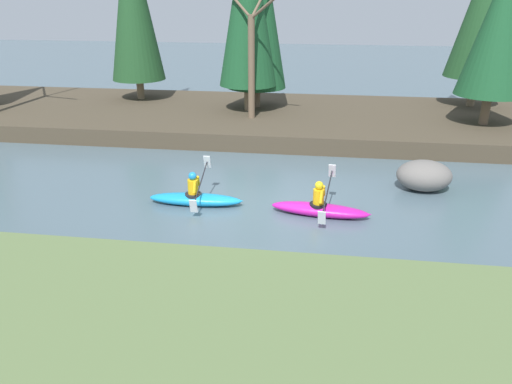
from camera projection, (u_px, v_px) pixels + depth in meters
ground_plane at (259, 204)px, 14.54m from camera, size 90.00×90.00×0.00m
riverbank_near at (205, 350)px, 8.29m from camera, size 44.00×6.18×0.50m
riverbank_far at (286, 119)px, 22.56m from camera, size 44.00×8.35×0.68m
conifer_tree_left at (133, 0)px, 23.31m from camera, size 2.57×2.57×8.34m
conifer_tree_mid_right at (500, 27)px, 18.93m from camera, size 2.69×2.69×6.40m
conifer_tree_right at (486, 7)px, 21.89m from camera, size 2.85×2.85×7.45m
bare_tree_mid_upstream at (252, 55)px, 20.45m from camera, size 3.08×3.05×5.55m
kayaker_lead at (321, 208)px, 13.71m from camera, size 2.80×2.07×1.20m
kayaker_middle at (196, 198)px, 14.40m from camera, size 2.78×2.06×1.20m
boulder_midstream at (424, 175)px, 15.38m from camera, size 1.67×1.31×0.95m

